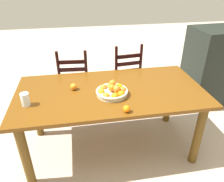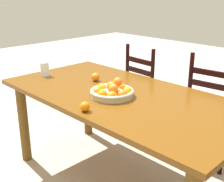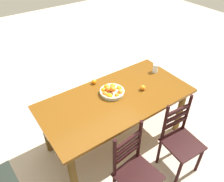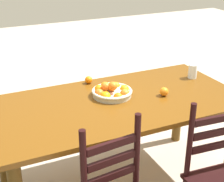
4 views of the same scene
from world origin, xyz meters
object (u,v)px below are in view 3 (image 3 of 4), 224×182
object	(u,v)px
orange_loose_0	(143,88)
drinking_glass	(155,68)
fruit_bowl	(112,91)
orange_loose_1	(94,82)
dining_table	(116,104)
chair_by_cabinet	(180,140)
chair_near_window	(135,172)

from	to	relation	value
orange_loose_0	drinking_glass	xyz separation A→B (m)	(-0.42, -0.21, 0.03)
fruit_bowl	orange_loose_1	xyz separation A→B (m)	(0.07, -0.30, -0.01)
dining_table	chair_by_cabinet	xyz separation A→B (m)	(-0.36, 0.75, -0.19)
fruit_bowl	drinking_glass	bearing A→B (deg)	-176.41
drinking_glass	fruit_bowl	bearing A→B (deg)	3.59
dining_table	orange_loose_0	size ratio (longest dim) A/B	27.88
fruit_bowl	orange_loose_0	distance (m)	0.40
chair_by_cabinet	dining_table	bearing A→B (deg)	119.80
chair_by_cabinet	orange_loose_1	world-z (taller)	chair_by_cabinet
chair_near_window	orange_loose_1	distance (m)	1.24
chair_by_cabinet	drinking_glass	bearing A→B (deg)	69.22
fruit_bowl	dining_table	bearing A→B (deg)	93.25
fruit_bowl	chair_by_cabinet	bearing A→B (deg)	113.20
orange_loose_0	drinking_glass	world-z (taller)	drinking_glass
chair_near_window	orange_loose_0	xyz separation A→B (m)	(-0.69, -0.71, 0.32)
chair_by_cabinet	fruit_bowl	world-z (taller)	chair_by_cabinet
chair_near_window	orange_loose_1	bearing A→B (deg)	71.35
fruit_bowl	orange_loose_0	xyz separation A→B (m)	(-0.36, 0.16, -0.00)
dining_table	fruit_bowl	size ratio (longest dim) A/B	6.05
orange_loose_0	orange_loose_1	distance (m)	0.64
chair_near_window	fruit_bowl	xyz separation A→B (m)	(-0.33, -0.87, 0.32)
chair_by_cabinet	fruit_bowl	distance (m)	0.98
orange_loose_0	dining_table	bearing A→B (deg)	-10.91
chair_near_window	orange_loose_1	size ratio (longest dim) A/B	16.14
fruit_bowl	drinking_glass	xyz separation A→B (m)	(-0.79, -0.05, 0.02)
dining_table	orange_loose_0	bearing A→B (deg)	169.09
dining_table	drinking_glass	world-z (taller)	drinking_glass
fruit_bowl	drinking_glass	distance (m)	0.79
fruit_bowl	orange_loose_1	bearing A→B (deg)	-77.54
dining_table	chair_near_window	xyz separation A→B (m)	(0.33, 0.77, -0.18)
chair_near_window	drinking_glass	size ratio (longest dim) A/B	8.27
orange_loose_1	drinking_glass	world-z (taller)	drinking_glass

